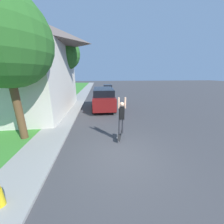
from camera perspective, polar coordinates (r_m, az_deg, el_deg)
The scene contains 10 objects.
ground_plane at distance 5.76m, azimuth 3.72°, elevation -19.36°, with size 120.00×120.00×0.00m, color #3D3D3F.
lawn at distance 13.20m, azimuth -38.55°, elevation -1.56°, with size 10.00×80.00×0.08m.
sidewalk at distance 11.42m, azimuth -19.69°, elevation -1.08°, with size 1.80×80.00×0.10m.
house at distance 14.00m, azimuth -39.66°, elevation 17.70°, with size 9.70×9.34×8.44m.
lawn_tree_near at distance 7.85m, azimuth -41.35°, elevation 23.40°, with size 4.17×4.17×6.83m.
lawn_tree_far at distance 14.81m, azimuth -21.31°, elevation 23.58°, with size 3.33×3.33×6.99m.
suv_parked at distance 12.48m, azimuth -3.89°, elevation 6.31°, with size 2.16×4.70×2.05m.
car_down_street at distance 24.33m, azimuth -2.03°, elevation 10.63°, with size 1.90×4.12×1.44m.
skateboarder at distance 6.27m, azimuth 4.41°, elevation -1.61°, with size 0.41×0.22×1.90m.
skateboard at distance 6.75m, azimuth 3.50°, elevation -10.41°, with size 0.38×0.77×0.39m.
Camera 1 is at (-0.83, -4.56, 3.42)m, focal length 20.00 mm.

